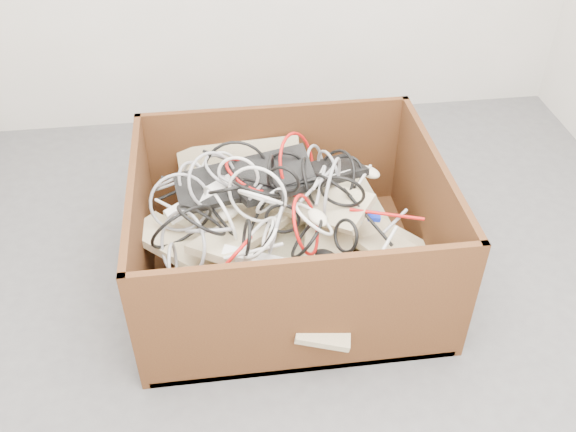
{
  "coord_description": "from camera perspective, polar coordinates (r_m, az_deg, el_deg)",
  "views": [
    {
      "loc": [
        -0.34,
        -1.56,
        1.8
      ],
      "look_at": [
        -0.11,
        0.25,
        0.3
      ],
      "focal_mm": 39.85,
      "sensor_mm": 36.0,
      "label": 1
    }
  ],
  "objects": [
    {
      "name": "power_strip_left",
      "position": [
        2.32,
        -7.79,
        1.5
      ],
      "size": [
        0.27,
        0.15,
        0.11
      ],
      "primitive_type": "cube",
      "rotation": [
        0.14,
        -0.26,
        0.39
      ],
      "color": "white",
      "rests_on": "keyboard_pile"
    },
    {
      "name": "vga_plug",
      "position": [
        2.3,
        7.65,
        -0.02
      ],
      "size": [
        0.05,
        0.05,
        0.03
      ],
      "primitive_type": "cube",
      "rotation": [
        0.09,
        0.14,
        -0.1
      ],
      "color": "#0D24C7",
      "rests_on": "keyboard_pile"
    },
    {
      "name": "ground",
      "position": [
        2.4,
        3.38,
        -9.05
      ],
      "size": [
        3.0,
        3.0,
        0.0
      ],
      "primitive_type": "plane",
      "color": "#4D4D4F",
      "rests_on": "ground"
    },
    {
      "name": "cable_tangle",
      "position": [
        2.27,
        -2.93,
        1.56
      ],
      "size": [
        1.0,
        0.78,
        0.41
      ],
      "color": "#BA0F0D",
      "rests_on": "keyboard_pile"
    },
    {
      "name": "power_strip_right",
      "position": [
        2.13,
        -2.31,
        -4.15
      ],
      "size": [
        0.28,
        0.12,
        0.09
      ],
      "primitive_type": "cube",
      "rotation": [
        -0.1,
        0.17,
        -0.27
      ],
      "color": "white",
      "rests_on": "keyboard_pile"
    },
    {
      "name": "keyboard_pile",
      "position": [
        2.38,
        -0.24,
        -0.1
      ],
      "size": [
        1.14,
        0.98,
        0.39
      ],
      "color": "beige",
      "rests_on": "cardboard_box"
    },
    {
      "name": "cardboard_box",
      "position": [
        2.45,
        -0.28,
        -3.24
      ],
      "size": [
        1.1,
        0.92,
        0.52
      ],
      "color": "#411E10",
      "rests_on": "ground"
    },
    {
      "name": "mice_scatter",
      "position": [
        2.28,
        0.49,
        0.05
      ],
      "size": [
        0.66,
        0.59,
        0.18
      ],
      "color": "beige",
      "rests_on": "keyboard_pile"
    }
  ]
}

